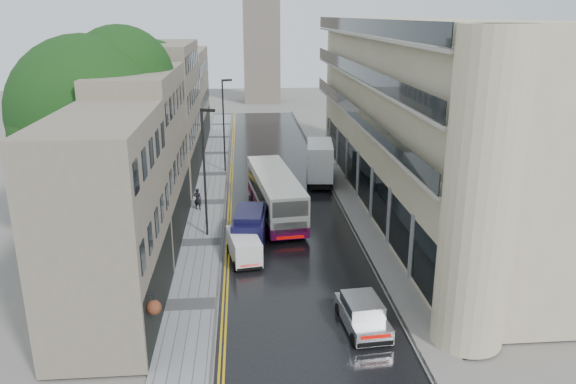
{
  "coord_description": "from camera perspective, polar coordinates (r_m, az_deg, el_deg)",
  "views": [
    {
      "loc": [
        -3.0,
        -15.36,
        14.47
      ],
      "look_at": [
        -0.26,
        18.0,
        3.82
      ],
      "focal_mm": 35.0,
      "sensor_mm": 36.0,
      "label": 1
    }
  ],
  "objects": [
    {
      "name": "tree_near",
      "position": [
        37.38,
        -19.39,
        5.04
      ],
      "size": [
        10.56,
        10.56,
        13.89
      ],
      "primitive_type": null,
      "color": "black",
      "rests_on": "ground"
    },
    {
      "name": "modern_block",
      "position": [
        44.08,
        13.05,
        7.45
      ],
      "size": [
        8.0,
        40.0,
        14.0
      ],
      "primitive_type": null,
      "color": "beige",
      "rests_on": "ground"
    },
    {
      "name": "white_lorry",
      "position": [
        48.4,
        2.09,
        2.59
      ],
      "size": [
        2.92,
        7.36,
        3.76
      ],
      "primitive_type": null,
      "rotation": [
        0.0,
        0.0,
        -0.11
      ],
      "color": "white",
      "rests_on": "road"
    },
    {
      "name": "road",
      "position": [
        45.33,
        -0.65,
        -0.95
      ],
      "size": [
        9.0,
        85.0,
        0.02
      ],
      "primitive_type": "cube",
      "color": "black",
      "rests_on": "ground"
    },
    {
      "name": "white_van",
      "position": [
        33.24,
        -5.37,
        -6.58
      ],
      "size": [
        2.22,
        3.99,
        1.7
      ],
      "primitive_type": null,
      "rotation": [
        0.0,
        0.0,
        0.17
      ],
      "color": "white",
      "rests_on": "road"
    },
    {
      "name": "lamp_post_near",
      "position": [
        37.3,
        -8.48,
        1.82
      ],
      "size": [
        0.98,
        0.56,
        8.58
      ],
      "primitive_type": null,
      "rotation": [
        0.0,
        0.0,
        -0.38
      ],
      "color": "black",
      "rests_on": "left_sidewalk"
    },
    {
      "name": "navy_van",
      "position": [
        35.3,
        -5.57,
        -4.39
      ],
      "size": [
        2.47,
        5.08,
        2.5
      ],
      "primitive_type": null,
      "rotation": [
        0.0,
        0.0,
        -0.11
      ],
      "color": "black",
      "rests_on": "road"
    },
    {
      "name": "tree_far",
      "position": [
        49.91,
        -15.38,
        7.53
      ],
      "size": [
        9.24,
        9.24,
        12.46
      ],
      "primitive_type": null,
      "color": "black",
      "rests_on": "ground"
    },
    {
      "name": "silver_hatchback",
      "position": [
        26.36,
        6.77,
        -13.78
      ],
      "size": [
        2.11,
        4.17,
        1.51
      ],
      "primitive_type": null,
      "rotation": [
        0.0,
        0.0,
        0.09
      ],
      "color": "#BCBCC1",
      "rests_on": "road"
    },
    {
      "name": "lamp_post_far",
      "position": [
        53.19,
        -6.55,
        6.65
      ],
      "size": [
        0.99,
        0.51,
        8.6
      ],
      "primitive_type": null,
      "rotation": [
        0.0,
        0.0,
        0.32
      ],
      "color": "black",
      "rests_on": "left_sidewalk"
    },
    {
      "name": "old_shop_row",
      "position": [
        46.59,
        -12.66,
        6.75
      ],
      "size": [
        4.5,
        56.0,
        12.0
      ],
      "primitive_type": null,
      "color": "gray",
      "rests_on": "ground"
    },
    {
      "name": "cream_bus",
      "position": [
        38.65,
        -2.26,
        -1.8
      ],
      "size": [
        3.92,
        11.83,
        3.16
      ],
      "primitive_type": null,
      "rotation": [
        0.0,
        0.0,
        0.11
      ],
      "color": "white",
      "rests_on": "road"
    },
    {
      "name": "pedestrian",
      "position": [
        43.38,
        -9.16,
        -0.71
      ],
      "size": [
        0.72,
        0.6,
        1.69
      ],
      "primitive_type": "imported",
      "rotation": [
        0.0,
        0.0,
        2.77
      ],
      "color": "black",
      "rests_on": "left_sidewalk"
    },
    {
      "name": "left_sidewalk",
      "position": [
        45.3,
        -8.06,
        -1.07
      ],
      "size": [
        2.7,
        85.0,
        0.12
      ],
      "primitive_type": "cube",
      "color": "gray",
      "rests_on": "ground"
    },
    {
      "name": "right_sidewalk",
      "position": [
        45.99,
        6.07,
        -0.71
      ],
      "size": [
        1.8,
        85.0,
        0.12
      ],
      "primitive_type": "cube",
      "color": "slate",
      "rests_on": "ground"
    }
  ]
}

